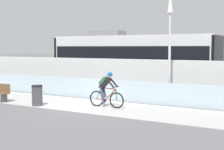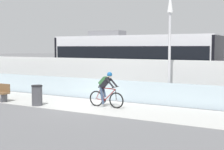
% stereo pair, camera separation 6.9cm
% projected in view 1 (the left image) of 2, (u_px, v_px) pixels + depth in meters
% --- Properties ---
extents(ground_plane, '(200.00, 200.00, 0.00)m').
position_uv_depth(ground_plane, '(86.00, 105.00, 15.47)').
color(ground_plane, slate).
extents(bike_path_deck, '(32.00, 3.20, 0.01)m').
position_uv_depth(bike_path_deck, '(86.00, 105.00, 15.47)').
color(bike_path_deck, beige).
rests_on(bike_path_deck, ground).
extents(glass_parapet, '(32.00, 0.05, 1.06)m').
position_uv_depth(glass_parapet, '(107.00, 90.00, 17.02)').
color(glass_parapet, silver).
rests_on(glass_parapet, ground).
extents(concrete_barrier_wall, '(32.00, 0.36, 2.05)m').
position_uv_depth(concrete_barrier_wall, '(123.00, 77.00, 18.54)').
color(concrete_barrier_wall, silver).
rests_on(concrete_barrier_wall, ground).
extents(tram_rail_near, '(32.00, 0.08, 0.01)m').
position_uv_depth(tram_rail_near, '(142.00, 90.00, 20.77)').
color(tram_rail_near, '#595654').
rests_on(tram_rail_near, ground).
extents(tram_rail_far, '(32.00, 0.08, 0.01)m').
position_uv_depth(tram_rail_far, '(151.00, 88.00, 22.01)').
color(tram_rail_far, '#595654').
rests_on(tram_rail_far, ground).
extents(tram, '(11.06, 2.54, 3.81)m').
position_uv_depth(tram, '(132.00, 60.00, 21.73)').
color(tram, silver).
rests_on(tram, ground).
extents(cyclist_on_bike, '(1.77, 0.58, 1.61)m').
position_uv_depth(cyclist_on_bike, '(106.00, 90.00, 14.86)').
color(cyclist_on_bike, black).
rests_on(cyclist_on_bike, ground).
extents(lamp_post_antenna, '(0.28, 0.28, 5.20)m').
position_uv_depth(lamp_post_antenna, '(170.00, 35.00, 15.43)').
color(lamp_post_antenna, gray).
rests_on(lamp_post_antenna, ground).
extents(trash_bin, '(0.51, 0.51, 0.96)m').
position_uv_depth(trash_bin, '(37.00, 95.00, 15.29)').
color(trash_bin, '#47474C').
rests_on(trash_bin, ground).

